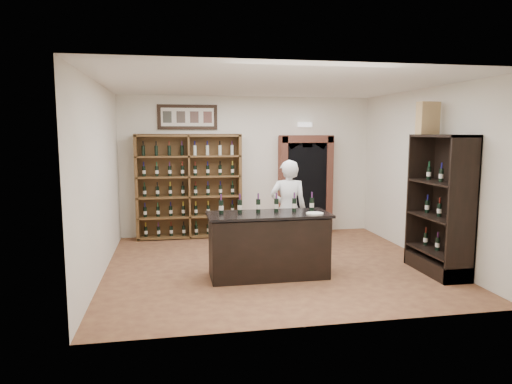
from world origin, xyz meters
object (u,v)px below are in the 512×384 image
(side_cabinet, at_px, (441,226))
(tasting_counter, at_px, (269,245))
(shopkeeper, at_px, (288,210))
(wine_crate, at_px, (428,118))
(counter_bottle_0, at_px, (221,207))
(wine_shelf, at_px, (189,186))

(side_cabinet, bearing_deg, tasting_counter, 173.72)
(shopkeeper, relative_size, wine_crate, 3.38)
(tasting_counter, xyz_separation_m, counter_bottle_0, (-0.72, 0.10, 0.61))
(wine_shelf, distance_m, wine_crate, 4.90)
(tasting_counter, distance_m, side_cabinet, 2.75)
(tasting_counter, bearing_deg, side_cabinet, -6.28)
(wine_shelf, bearing_deg, tasting_counter, -69.44)
(side_cabinet, xyz_separation_m, wine_crate, (-0.07, 0.40, 1.71))
(wine_shelf, bearing_deg, side_cabinet, -40.21)
(tasting_counter, relative_size, wine_crate, 3.60)
(counter_bottle_0, height_order, wine_crate, wine_crate)
(tasting_counter, xyz_separation_m, wine_crate, (2.65, 0.10, 1.97))
(shopkeeper, xyz_separation_m, wine_crate, (2.11, -0.79, 1.58))
(counter_bottle_0, bearing_deg, side_cabinet, -6.62)
(side_cabinet, height_order, shopkeeper, side_cabinet)
(side_cabinet, relative_size, wine_crate, 4.21)
(wine_shelf, distance_m, counter_bottle_0, 2.86)
(side_cabinet, xyz_separation_m, shopkeeper, (-2.18, 1.19, 0.13))
(tasting_counter, bearing_deg, shopkeeper, 58.77)
(tasting_counter, distance_m, wine_crate, 3.31)
(wine_shelf, xyz_separation_m, side_cabinet, (3.82, -3.23, -0.35))
(wine_shelf, relative_size, wine_crate, 4.21)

